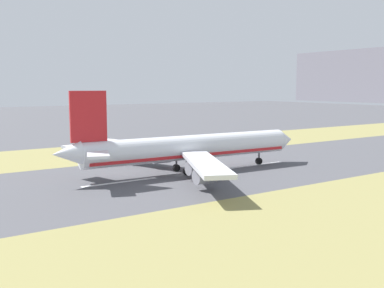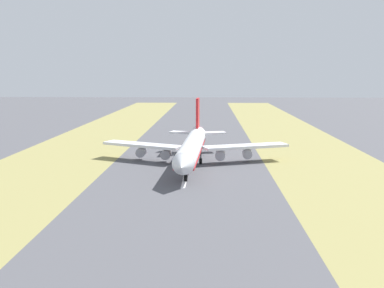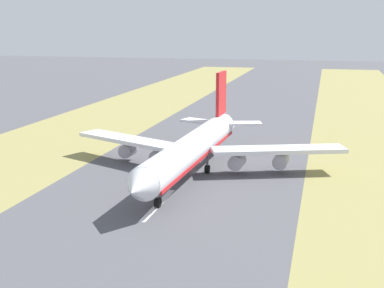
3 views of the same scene
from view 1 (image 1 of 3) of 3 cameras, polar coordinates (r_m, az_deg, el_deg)
name	(u,v)px [view 1 (image 1 of 3)]	position (r m, az deg, el deg)	size (l,w,h in m)	color
ground_plane	(182,174)	(108.64, -1.33, -3.88)	(800.00, 800.00, 0.00)	#4C4C51
grass_median_west	(108,152)	(148.14, -10.65, -1.00)	(40.00, 600.00, 0.01)	olive
grass_median_east	(333,220)	(75.56, 17.43, -9.24)	(40.00, 600.00, 0.01)	olive
centreline_dash_mid	(120,182)	(101.16, -9.10, -4.81)	(1.20, 18.00, 0.01)	silver
centreline_dash_far	(256,165)	(122.82, 8.15, -2.64)	(1.20, 18.00, 0.01)	silver
airplane_main_jet	(185,148)	(109.85, -0.85, -0.57)	(64.07, 67.18, 20.20)	silver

